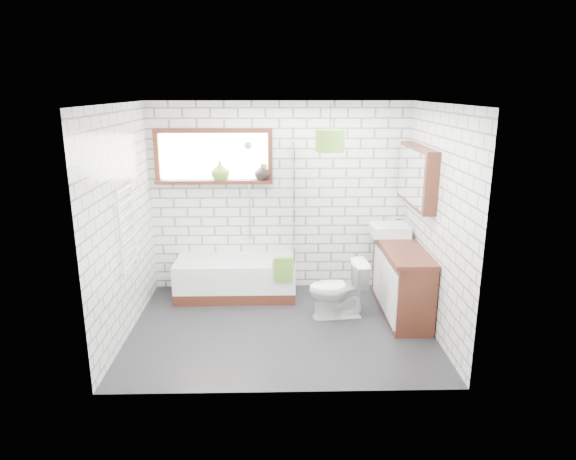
{
  "coord_description": "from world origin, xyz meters",
  "views": [
    {
      "loc": [
        -0.05,
        -5.38,
        2.64
      ],
      "look_at": [
        0.09,
        0.25,
        1.09
      ],
      "focal_mm": 32.0,
      "sensor_mm": 36.0,
      "label": 1
    }
  ],
  "objects_px": {
    "bathtub": "(236,278)",
    "toilet": "(338,289)",
    "pendant": "(330,141)",
    "vanity": "(401,279)",
    "basin": "(390,230)"
  },
  "relations": [
    {
      "from": "bathtub",
      "to": "basin",
      "type": "xyz_separation_m",
      "value": [
        1.99,
        -0.04,
        0.65
      ]
    },
    {
      "from": "bathtub",
      "to": "pendant",
      "type": "bearing_deg",
      "value": -32.93
    },
    {
      "from": "vanity",
      "to": "toilet",
      "type": "relative_size",
      "value": 2.08
    },
    {
      "from": "pendant",
      "to": "bathtub",
      "type": "bearing_deg",
      "value": 147.07
    },
    {
      "from": "vanity",
      "to": "basin",
      "type": "distance_m",
      "value": 0.7
    },
    {
      "from": "toilet",
      "to": "pendant",
      "type": "relative_size",
      "value": 2.16
    },
    {
      "from": "bathtub",
      "to": "toilet",
      "type": "bearing_deg",
      "value": -28.29
    },
    {
      "from": "vanity",
      "to": "toilet",
      "type": "xyz_separation_m",
      "value": [
        -0.79,
        -0.13,
        -0.07
      ]
    },
    {
      "from": "bathtub",
      "to": "basin",
      "type": "bearing_deg",
      "value": -1.25
    },
    {
      "from": "toilet",
      "to": "vanity",
      "type": "bearing_deg",
      "value": 94.18
    },
    {
      "from": "vanity",
      "to": "pendant",
      "type": "distance_m",
      "value": 1.93
    },
    {
      "from": "vanity",
      "to": "pendant",
      "type": "height_order",
      "value": "pendant"
    },
    {
      "from": "vanity",
      "to": "basin",
      "type": "relative_size",
      "value": 3.1
    },
    {
      "from": "bathtub",
      "to": "pendant",
      "type": "height_order",
      "value": "pendant"
    },
    {
      "from": "bathtub",
      "to": "pendant",
      "type": "distance_m",
      "value": 2.28
    }
  ]
}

